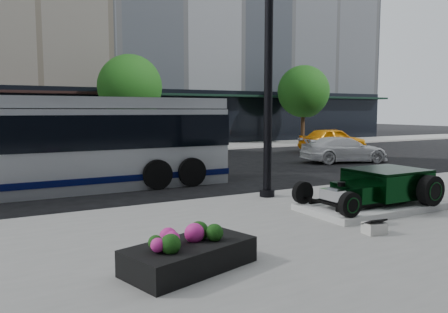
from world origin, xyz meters
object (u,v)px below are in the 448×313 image
transit_bus (37,144)px  hot_rod (381,185)px  yellow_taxi (333,140)px  lamppost (268,68)px  flower_planter (190,254)px  white_sedan (344,150)px

transit_bus → hot_rod: bearing=-44.6°
hot_rod → transit_bus: 9.98m
yellow_taxi → lamppost: bearing=134.7°
flower_planter → lamppost: bearing=44.3°
hot_rod → transit_bus: size_ratio=0.27×
hot_rod → transit_bus: bearing=135.4°
hot_rod → lamppost: (-1.60, 2.55, 2.95)m
hot_rod → transit_bus: transit_bus is taller
transit_bus → flower_planter: bearing=-81.5°
hot_rod → lamppost: bearing=122.1°
lamppost → white_sedan: size_ratio=1.79×
hot_rod → yellow_taxi: size_ratio=0.75×
lamppost → flower_planter: lamppost is taller
lamppost → transit_bus: (-5.48, 4.44, -2.16)m
hot_rod → yellow_taxi: yellow_taxi is taller
white_sedan → transit_bus: bearing=110.3°
lamppost → flower_planter: (-4.21, -4.10, -3.29)m
hot_rod → white_sedan: 10.80m
lamppost → transit_bus: size_ratio=0.63×
hot_rod → lamppost: size_ratio=0.42×
hot_rod → flower_planter: (-5.81, -1.55, -0.34)m
flower_planter → white_sedan: size_ratio=0.51×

